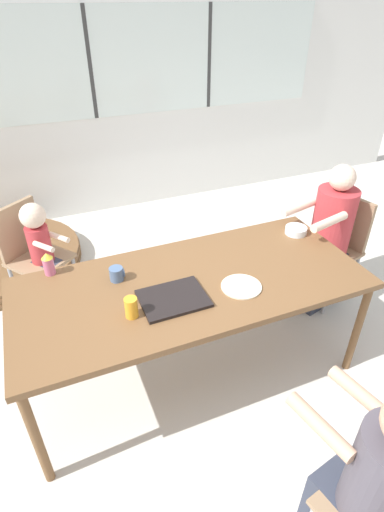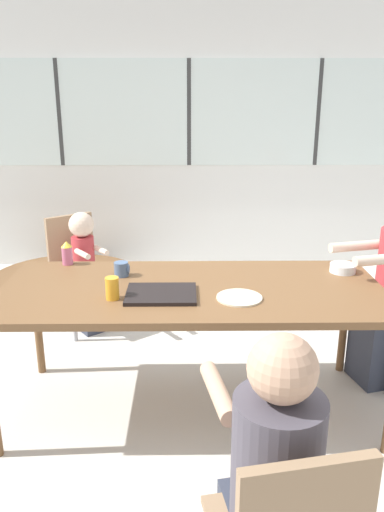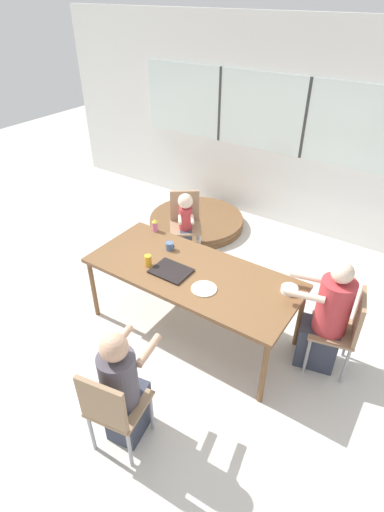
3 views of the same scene
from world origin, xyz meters
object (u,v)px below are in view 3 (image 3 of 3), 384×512
(chair_for_man_blue_shirt, at_px, (111,407))
(juice_glass, at_px, (148,261))
(person_man_blue_shirt, at_px, (123,391))
(coffee_mug, at_px, (170,246))
(person_toddler, at_px, (186,228))
(chair_for_woman_green_shirt, at_px, (345,326))
(person_woman_green_shirt, at_px, (326,321))
(sippy_cup, at_px, (155,225))
(bowl_white_shallow, at_px, (289,289))
(chair_for_toddler, at_px, (185,219))
(folded_table_stack, at_px, (196,221))

(chair_for_man_blue_shirt, height_order, juice_glass, chair_for_man_blue_shirt)
(person_man_blue_shirt, relative_size, coffee_mug, 12.70)
(person_toddler, distance_m, juice_glass, 1.31)
(chair_for_man_blue_shirt, xyz_separation_m, juice_glass, (-0.68, 1.28, 0.29))
(chair_for_woman_green_shirt, relative_size, person_woman_green_shirt, 0.74)
(sippy_cup, bearing_deg, bowl_white_shallow, -5.63)
(person_man_blue_shirt, distance_m, person_toddler, 2.54)
(sippy_cup, relative_size, bowl_white_shallow, 0.97)
(chair_for_woman_green_shirt, xyz_separation_m, person_woman_green_shirt, (-0.16, -0.04, 0.01))
(chair_for_toddler, relative_size, bowl_white_shallow, 5.81)
(folded_table_stack, bearing_deg, chair_for_toddler, -68.00)
(folded_table_stack, bearing_deg, person_toddler, -65.41)
(person_toddler, bearing_deg, person_woman_green_shirt, 122.77)
(person_toddler, xyz_separation_m, juice_glass, (0.39, -1.20, 0.33))
(chair_for_toddler, xyz_separation_m, person_woman_green_shirt, (2.15, -0.86, 0.01))
(chair_for_woman_green_shirt, height_order, coffee_mug, chair_for_woman_green_shirt)
(chair_for_toddler, relative_size, folded_table_stack, 0.62)
(chair_for_toddler, distance_m, coffee_mug, 1.12)
(person_man_blue_shirt, bearing_deg, coffee_mug, 103.23)
(chair_for_woman_green_shirt, height_order, person_man_blue_shirt, person_man_blue_shirt)
(person_man_blue_shirt, bearing_deg, sippy_cup, 110.46)
(chair_for_woman_green_shirt, height_order, chair_for_toddler, same)
(chair_for_woman_green_shirt, bearing_deg, person_man_blue_shirt, 130.28)
(person_man_blue_shirt, relative_size, juice_glass, 9.59)
(person_toddler, xyz_separation_m, folded_table_stack, (-0.37, 0.81, -0.41))
(sippy_cup, height_order, folded_table_stack, sippy_cup)
(folded_table_stack, bearing_deg, person_man_blue_shirt, -65.78)
(juice_glass, bearing_deg, sippy_cup, 122.46)
(person_toddler, xyz_separation_m, coffee_mug, (0.39, -0.85, 0.32))
(person_man_blue_shirt, relative_size, person_toddler, 1.19)
(juice_glass, xyz_separation_m, bowl_white_shallow, (1.31, 0.40, -0.03))
(chair_for_man_blue_shirt, bearing_deg, person_man_blue_shirt, 90.00)
(person_man_blue_shirt, relative_size, sippy_cup, 7.60)
(chair_for_toddler, distance_m, person_woman_green_shirt, 2.32)
(chair_for_woman_green_shirt, height_order, sippy_cup, sippy_cup)
(bowl_white_shallow, bearing_deg, coffee_mug, -177.73)
(juice_glass, distance_m, folded_table_stack, 2.28)
(sippy_cup, bearing_deg, person_woman_green_shirt, -2.82)
(juice_glass, bearing_deg, folded_table_stack, 110.67)
(chair_for_woman_green_shirt, height_order, person_toddler, person_toddler)
(person_toddler, relative_size, folded_table_stack, 0.67)
(person_toddler, height_order, juice_glass, person_toddler)
(chair_for_toddler, bearing_deg, chair_for_woman_green_shirt, 122.97)
(coffee_mug, distance_m, juice_glass, 0.35)
(chair_for_man_blue_shirt, bearing_deg, chair_for_woman_green_shirt, 46.52)
(person_man_blue_shirt, bearing_deg, chair_for_toddler, 104.37)
(coffee_mug, bearing_deg, folded_table_stack, 114.68)
(person_toddler, bearing_deg, chair_for_woman_green_shirt, 124.98)
(person_woman_green_shirt, relative_size, folded_table_stack, 0.84)
(person_woman_green_shirt, bearing_deg, juice_glass, 91.98)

